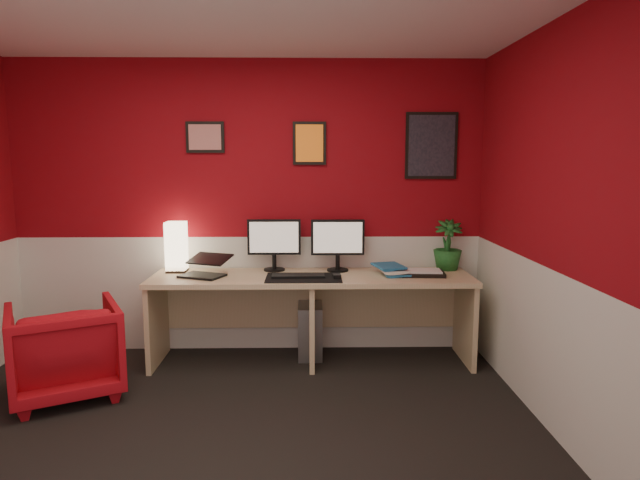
{
  "coord_description": "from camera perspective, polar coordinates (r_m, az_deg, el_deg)",
  "views": [
    {
      "loc": [
        0.52,
        -3.02,
        1.66
      ],
      "look_at": [
        0.6,
        1.21,
        1.05
      ],
      "focal_mm": 31.13,
      "sensor_mm": 36.0,
      "label": 1
    }
  ],
  "objects": [
    {
      "name": "ground",
      "position": [
        3.48,
        -10.18,
        -20.39
      ],
      "size": [
        4.0,
        3.5,
        0.01
      ],
      "primitive_type": "cube",
      "color": "black",
      "rests_on": "ground"
    },
    {
      "name": "wall_back",
      "position": [
        4.81,
        -7.3,
        3.27
      ],
      "size": [
        4.0,
        0.01,
        2.5
      ],
      "primitive_type": "cube",
      "color": "maroon",
      "rests_on": "ground"
    },
    {
      "name": "wall_front",
      "position": [
        1.43,
        -22.66,
        -9.17
      ],
      "size": [
        4.0,
        0.01,
        2.5
      ],
      "primitive_type": "cube",
      "color": "maroon",
      "rests_on": "ground"
    },
    {
      "name": "wall_right",
      "position": [
        3.39,
        24.85,
        0.49
      ],
      "size": [
        0.01,
        3.5,
        2.5
      ],
      "primitive_type": "cube",
      "color": "maroon",
      "rests_on": "ground"
    },
    {
      "name": "wainscot_back",
      "position": [
        4.93,
        -7.14,
        -5.45
      ],
      "size": [
        4.0,
        0.01,
        1.0
      ],
      "primitive_type": "cube",
      "color": "silver",
      "rests_on": "ground"
    },
    {
      "name": "wainscot_right",
      "position": [
        3.55,
        24.03,
        -11.58
      ],
      "size": [
        0.01,
        3.5,
        1.0
      ],
      "primitive_type": "cube",
      "color": "silver",
      "rests_on": "ground"
    },
    {
      "name": "desk",
      "position": [
        4.61,
        -0.84,
        -8.1
      ],
      "size": [
        2.6,
        0.65,
        0.73
      ],
      "primitive_type": "cube",
      "color": "tan",
      "rests_on": "ground"
    },
    {
      "name": "shoji_lamp",
      "position": [
        4.79,
        -14.54,
        -0.82
      ],
      "size": [
        0.16,
        0.16,
        0.4
      ],
      "primitive_type": "cube",
      "color": "#FFE5B2",
      "rests_on": "desk"
    },
    {
      "name": "laptop",
      "position": [
        4.54,
        -12.05,
        -2.37
      ],
      "size": [
        0.39,
        0.34,
        0.22
      ],
      "primitive_type": "cube",
      "rotation": [
        0.0,
        0.0,
        -0.4
      ],
      "color": "black",
      "rests_on": "desk"
    },
    {
      "name": "monitor_left",
      "position": [
        4.68,
        -4.75,
        0.34
      ],
      "size": [
        0.45,
        0.06,
        0.58
      ],
      "primitive_type": "cube",
      "color": "black",
      "rests_on": "desk"
    },
    {
      "name": "monitor_right",
      "position": [
        4.65,
        1.84,
        0.31
      ],
      "size": [
        0.45,
        0.06,
        0.58
      ],
      "primitive_type": "cube",
      "color": "black",
      "rests_on": "desk"
    },
    {
      "name": "desk_mat",
      "position": [
        4.42,
        -1.69,
        -3.89
      ],
      "size": [
        0.6,
        0.38,
        0.01
      ],
      "primitive_type": "cube",
      "color": "black",
      "rests_on": "desk"
    },
    {
      "name": "keyboard",
      "position": [
        4.44,
        -2.26,
        -3.69
      ],
      "size": [
        0.42,
        0.15,
        0.02
      ],
      "primitive_type": "cube",
      "rotation": [
        0.0,
        0.0,
        0.01
      ],
      "color": "black",
      "rests_on": "desk_mat"
    },
    {
      "name": "mouse",
      "position": [
        4.4,
        1.75,
        -3.72
      ],
      "size": [
        0.06,
        0.1,
        0.03
      ],
      "primitive_type": "cube",
      "rotation": [
        0.0,
        0.0,
        0.04
      ],
      "color": "black",
      "rests_on": "desk_mat"
    },
    {
      "name": "book_bottom",
      "position": [
        4.56,
        6.58,
        -3.44
      ],
      "size": [
        0.21,
        0.28,
        0.03
      ],
      "primitive_type": "imported",
      "rotation": [
        0.0,
        0.0,
        0.01
      ],
      "color": "#216799",
      "rests_on": "desk"
    },
    {
      "name": "book_middle",
      "position": [
        4.55,
        6.22,
        -3.12
      ],
      "size": [
        0.24,
        0.31,
        0.02
      ],
      "primitive_type": "imported",
      "rotation": [
        0.0,
        0.0,
        0.1
      ],
      "color": "silver",
      "rests_on": "book_bottom"
    },
    {
      "name": "book_top",
      "position": [
        4.55,
        5.8,
        -2.8
      ],
      "size": [
        0.28,
        0.33,
        0.03
      ],
      "primitive_type": "imported",
      "rotation": [
        0.0,
        0.0,
        0.23
      ],
      "color": "#216799",
      "rests_on": "book_middle"
    },
    {
      "name": "zen_tray",
      "position": [
        4.6,
        10.46,
        -3.38
      ],
      "size": [
        0.37,
        0.28,
        0.03
      ],
      "primitive_type": "cube",
      "rotation": [
        0.0,
        0.0,
        -0.07
      ],
      "color": "black",
      "rests_on": "desk"
    },
    {
      "name": "potted_plant",
      "position": [
        4.84,
        13.0,
        -0.5
      ],
      "size": [
        0.26,
        0.26,
        0.43
      ],
      "primitive_type": "imported",
      "rotation": [
        0.0,
        0.0,
        -0.07
      ],
      "color": "#19591E",
      "rests_on": "desk"
    },
    {
      "name": "pc_tower",
      "position": [
        4.82,
        -1.03,
        -9.1
      ],
      "size": [
        0.2,
        0.45,
        0.45
      ],
      "primitive_type": "cube",
      "rotation": [
        0.0,
        0.0,
        0.01
      ],
      "color": "#99999E",
      "rests_on": "ground"
    },
    {
      "name": "armchair",
      "position": [
        4.37,
        -24.76,
        -10.21
      ],
      "size": [
        0.97,
        0.98,
        0.67
      ],
      "primitive_type": "imported",
      "rotation": [
        0.0,
        0.0,
        3.62
      ],
      "color": "#B00F19",
      "rests_on": "ground"
    },
    {
      "name": "art_left",
      "position": [
        4.84,
        -11.73,
        10.31
      ],
      "size": [
        0.32,
        0.02,
        0.26
      ],
      "primitive_type": "cube",
      "color": "red",
      "rests_on": "wall_back"
    },
    {
      "name": "art_center",
      "position": [
        4.75,
        -1.09,
        9.91
      ],
      "size": [
        0.28,
        0.02,
        0.36
      ],
      "primitive_type": "cube",
      "color": "orange",
      "rests_on": "wall_back"
    },
    {
      "name": "art_right",
      "position": [
        4.86,
        11.37,
        9.48
      ],
      "size": [
        0.44,
        0.02,
        0.56
      ],
      "primitive_type": "cube",
      "color": "black",
      "rests_on": "wall_back"
    }
  ]
}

